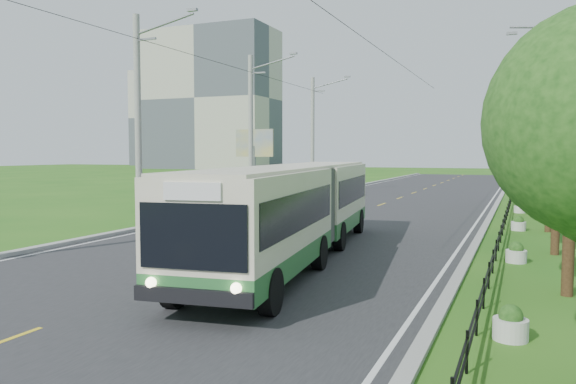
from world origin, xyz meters
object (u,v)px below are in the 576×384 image
Objects in this scene: pole_near at (139,119)px; streetlight_far at (556,131)px; tree_fifth at (547,146)px; streetlight_mid at (573,120)px; planter_front at (511,325)px; planter_far at (520,208)px; tree_second at (574,151)px; pole_far at (313,134)px; pole_mid at (251,129)px; tree_third at (560,138)px; tree_back at (543,150)px; dump_truck at (243,204)px; planter_mid at (519,224)px; bus at (295,205)px; tree_fourth at (552,150)px; planter_near at (516,254)px; billboard_left at (255,148)px.

pole_near is 26.80m from streetlight_far.
streetlight_mid reaches higher than tree_fifth.
streetlight_mid is at bearing 82.73° from planter_front.
tree_second is at bearing -86.38° from planter_far.
planter_far is (16.86, -11.00, -4.81)m from pole_far.
pole_mid is 22.25m from tree_third.
tree_back is (18.12, 17.14, -1.44)m from pole_near.
pole_far reaches higher than dump_truck.
tree_second reaches higher than planter_mid.
tree_fifth reaches higher than bus.
dump_truck reaches higher than planter_front.
tree_fourth is 6.01m from tree_fifth.
tree_back is 8.21× the size of planter_mid.
planter_far is (0.00, 16.00, 0.00)m from planter_near.
pole_near is at bearing 169.91° from planter_near.
tree_second is at bearing -19.13° from bus.
tree_second is 29.20m from billboard_left.
planter_far is (-1.26, 13.86, -3.70)m from tree_third.
streetlight_far is at bearing 81.70° from planter_mid.
pole_far is at bearing 159.26° from tree_back.
pole_near is 11.89m from bus.
tree_fifth is 8.66× the size of planter_front.
tree_second is 12.36m from planter_mid.
pole_near is at bearing 159.26° from tree_second.
planter_near is at bearing 90.00° from planter_front.
tree_fourth is at bearing 90.00° from tree_third.
dump_truck is at bearing -151.88° from tree_fourth.
planter_near is (-1.26, -14.14, -3.57)m from tree_fifth.
tree_fifth reaches higher than planter_mid.
streetlight_mid is 13.54× the size of planter_far.
tree_fourth is at bearing 45.12° from bus.
tree_back is (0.00, 12.00, 0.07)m from tree_fourth.
planter_mid is at bearing 16.52° from pole_near.
tree_fifth reaches higher than tree_back.
bus is (-7.95, -22.34, -1.85)m from tree_back.
streetlight_mid reaches higher than tree_second.
tree_back is 8.21× the size of planter_near.
streetlight_mid is at bearing -75.68° from planter_far.
tree_third is 4.46m from planter_near.
dump_truck is at bearing -76.20° from pole_far.
pole_mid is 14.93× the size of planter_far.
tree_fifth is at bearing -95.71° from streetlight_far.
tree_fourth is 0.60× the size of streetlight_mid.
planter_front is at bearing -93.25° from tree_fifth.
tree_third is at bearing -90.00° from tree_back.
streetlight_mid is (0.79, -12.14, 1.25)m from tree_back.
pole_near is 1.85× the size of tree_fourth.
tree_fourth is at bearing 169.85° from streetlight_mid.
planter_far is at bearing 37.63° from pole_near.
pole_near reaches higher than streetlight_mid.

